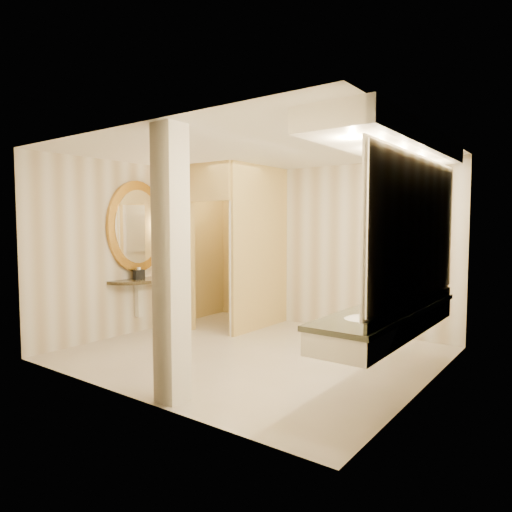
# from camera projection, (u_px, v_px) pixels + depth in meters

# --- Properties ---
(floor) EXTENTS (4.50, 4.50, 0.00)m
(floor) POSITION_uv_depth(u_px,v_px,m) (253.00, 353.00, 6.17)
(floor) COLOR beige
(floor) RESTS_ON ground
(ceiling) EXTENTS (4.50, 4.50, 0.00)m
(ceiling) POSITION_uv_depth(u_px,v_px,m) (253.00, 151.00, 5.97)
(ceiling) COLOR white
(ceiling) RESTS_ON wall_back
(wall_back) EXTENTS (4.50, 0.02, 2.70)m
(wall_back) POSITION_uv_depth(u_px,v_px,m) (324.00, 247.00, 7.68)
(wall_back) COLOR beige
(wall_back) RESTS_ON floor
(wall_front) EXTENTS (4.50, 0.02, 2.70)m
(wall_front) POSITION_uv_depth(u_px,v_px,m) (131.00, 264.00, 4.46)
(wall_front) COLOR beige
(wall_front) RESTS_ON floor
(wall_left) EXTENTS (0.02, 4.00, 2.70)m
(wall_left) POSITION_uv_depth(u_px,v_px,m) (142.00, 248.00, 7.40)
(wall_left) COLOR beige
(wall_left) RESTS_ON floor
(wall_right) EXTENTS (0.02, 4.00, 2.70)m
(wall_right) POSITION_uv_depth(u_px,v_px,m) (426.00, 262.00, 4.74)
(wall_right) COLOR beige
(wall_right) RESTS_ON floor
(toilet_closet) EXTENTS (1.50, 1.55, 2.70)m
(toilet_closet) POSITION_uv_depth(u_px,v_px,m) (234.00, 246.00, 7.51)
(toilet_closet) COLOR #DFC474
(toilet_closet) RESTS_ON floor
(wall_sconce) EXTENTS (0.14, 0.14, 0.42)m
(wall_sconce) POSITION_uv_depth(u_px,v_px,m) (176.00, 225.00, 7.53)
(wall_sconce) COLOR #B97B3B
(wall_sconce) RESTS_ON toilet_closet
(vanity) EXTENTS (0.75, 2.78, 2.09)m
(vanity) POSITION_uv_depth(u_px,v_px,m) (393.00, 235.00, 4.69)
(vanity) COLOR silver
(vanity) RESTS_ON floor
(console_shelf) EXTENTS (1.11, 1.11, 2.01)m
(console_shelf) POSITION_uv_depth(u_px,v_px,m) (137.00, 249.00, 7.27)
(console_shelf) COLOR black
(console_shelf) RESTS_ON floor
(pillar) EXTENTS (0.26, 0.26, 2.70)m
(pillar) POSITION_uv_depth(u_px,v_px,m) (171.00, 265.00, 4.42)
(pillar) COLOR silver
(pillar) RESTS_ON floor
(tissue_box) EXTENTS (0.19, 0.19, 0.15)m
(tissue_box) POSITION_uv_depth(u_px,v_px,m) (139.00, 274.00, 7.17)
(tissue_box) COLOR black
(tissue_box) RESTS_ON console_shelf
(toilet) EXTENTS (0.60, 0.81, 0.73)m
(toilet) POSITION_uv_depth(u_px,v_px,m) (249.00, 303.00, 7.98)
(toilet) COLOR white
(toilet) RESTS_ON floor
(soap_bottle_a) EXTENTS (0.07, 0.07, 0.12)m
(soap_bottle_a) POSITION_uv_depth(u_px,v_px,m) (382.00, 302.00, 4.71)
(soap_bottle_a) COLOR beige
(soap_bottle_a) RESTS_ON vanity
(soap_bottle_b) EXTENTS (0.11, 0.11, 0.13)m
(soap_bottle_b) POSITION_uv_depth(u_px,v_px,m) (372.00, 305.00, 4.53)
(soap_bottle_b) COLOR silver
(soap_bottle_b) RESTS_ON vanity
(soap_bottle_c) EXTENTS (0.08, 0.08, 0.21)m
(soap_bottle_c) POSITION_uv_depth(u_px,v_px,m) (389.00, 292.00, 5.09)
(soap_bottle_c) COLOR #C6B28C
(soap_bottle_c) RESTS_ON vanity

